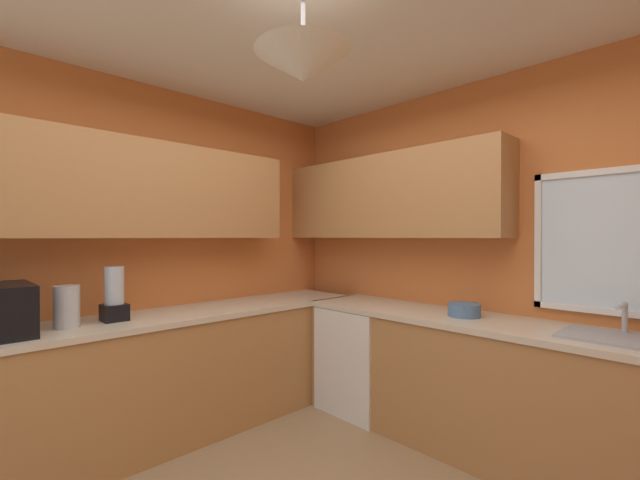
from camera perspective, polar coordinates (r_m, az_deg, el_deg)
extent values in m
cube|color=#D17238|center=(3.32, 21.83, -1.96)|extent=(3.77, 0.06, 2.64)
cube|color=#D17238|center=(3.43, -23.42, -1.88)|extent=(0.06, 3.70, 2.64)
cube|color=silver|center=(3.02, 37.52, -0.17)|extent=(0.96, 0.02, 0.82)
cube|color=white|center=(3.04, 37.53, 7.93)|extent=(1.04, 0.04, 0.04)
cube|color=white|center=(3.05, 37.45, -8.26)|extent=(1.04, 0.04, 0.04)
cube|color=white|center=(3.13, 28.42, -0.12)|extent=(0.04, 0.04, 0.90)
cube|color=#AD7542|center=(3.20, -25.62, 6.53)|extent=(0.32, 2.51, 0.70)
cube|color=#AD7542|center=(3.56, 9.12, 5.95)|extent=(2.11, 0.32, 0.70)
cylinder|color=#B7B7BC|center=(2.08, -2.40, 29.50)|extent=(0.02, 0.02, 0.35)
cone|color=silver|center=(1.97, -2.40, 23.26)|extent=(0.44, 0.44, 0.14)
cube|color=#AD7542|center=(3.28, -21.18, -17.84)|extent=(0.62, 3.28, 0.86)
cube|color=beige|center=(3.17, -21.20, -10.07)|extent=(0.65, 3.31, 0.04)
cube|color=#AD7542|center=(3.10, 22.80, -18.97)|extent=(2.83, 0.62, 0.86)
cube|color=beige|center=(2.98, 22.83, -10.76)|extent=(2.86, 0.65, 0.04)
cube|color=white|center=(3.61, 6.19, -16.15)|extent=(0.60, 0.60, 0.86)
cylinder|color=#B7B7BC|center=(2.94, -32.11, -7.97)|extent=(0.14, 0.14, 0.26)
cube|color=#9EA0A5|center=(2.78, 36.52, -11.12)|extent=(0.54, 0.40, 0.02)
cylinder|color=#B7B7BC|center=(2.92, 37.05, -8.85)|extent=(0.03, 0.03, 0.18)
cylinder|color=#B7B7BC|center=(2.81, 36.74, -7.45)|extent=(0.02, 0.20, 0.02)
cylinder|color=#4C7099|center=(3.04, 19.65, -9.27)|extent=(0.22, 0.22, 0.09)
cube|color=black|center=(3.04, -26.99, -9.09)|extent=(0.15, 0.15, 0.11)
cylinder|color=#B2BCC6|center=(3.02, -27.00, -5.71)|extent=(0.12, 0.12, 0.25)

